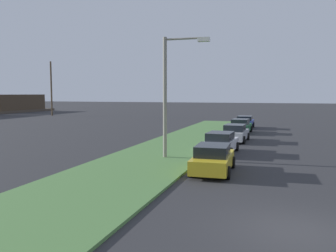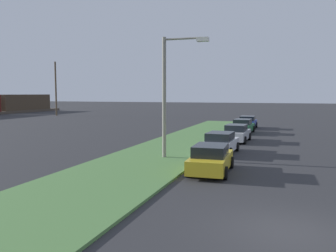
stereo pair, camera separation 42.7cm
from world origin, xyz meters
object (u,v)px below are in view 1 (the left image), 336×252
(parked_car_white, at_px, (221,143))
(parked_car_yellow, at_px, (213,159))
(distant_utility_pole, at_px, (51,89))
(parked_car_silver, at_px, (235,133))
(streetlight, at_px, (170,89))
(parked_car_green, at_px, (241,126))
(parked_car_blue, at_px, (245,122))

(parked_car_white, bearing_deg, parked_car_yellow, -172.36)
(parked_car_yellow, xyz_separation_m, distant_utility_pole, (37.95, 37.25, 4.28))
(parked_car_white, relative_size, distant_utility_pole, 0.44)
(parked_car_yellow, bearing_deg, parked_car_white, 3.15)
(parked_car_silver, xyz_separation_m, streetlight, (-9.52, 2.84, 3.67))
(parked_car_green, height_order, parked_car_blue, same)
(parked_car_green, xyz_separation_m, distant_utility_pole, (18.88, 36.64, 4.28))
(parked_car_yellow, distance_m, parked_car_white, 5.99)
(streetlight, relative_size, distant_utility_pole, 0.75)
(parked_car_yellow, bearing_deg, parked_car_silver, -0.69)
(parked_car_blue, relative_size, distant_utility_pole, 0.43)
(parked_car_white, xyz_separation_m, parked_car_blue, (18.37, 0.10, 0.00))
(parked_car_white, relative_size, parked_car_blue, 1.01)
(parked_car_blue, xyz_separation_m, distant_utility_pole, (13.62, 36.58, 4.28))
(parked_car_yellow, relative_size, parked_car_blue, 1.02)
(parked_car_blue, bearing_deg, parked_car_white, -179.84)
(parked_car_silver, height_order, parked_car_green, same)
(parked_car_silver, height_order, parked_car_blue, same)
(parked_car_yellow, relative_size, parked_car_silver, 1.00)
(parked_car_yellow, bearing_deg, streetlight, 45.62)
(distant_utility_pole, bearing_deg, parked_car_blue, -110.42)
(parked_car_yellow, xyz_separation_m, parked_car_silver, (12.40, 0.36, 0.00))
(parked_car_white, height_order, parked_car_green, same)
(parked_car_blue, distance_m, streetlight, 21.90)
(parked_car_white, height_order, distant_utility_pole, distant_utility_pole)
(parked_car_silver, relative_size, streetlight, 0.58)
(parked_car_white, distance_m, distant_utility_pole, 48.86)
(parked_car_blue, height_order, distant_utility_pole, distant_utility_pole)
(parked_car_white, distance_m, parked_car_silver, 6.45)
(parked_car_yellow, height_order, distant_utility_pole, distant_utility_pole)
(parked_car_green, relative_size, parked_car_blue, 1.02)
(parked_car_yellow, relative_size, distant_utility_pole, 0.44)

